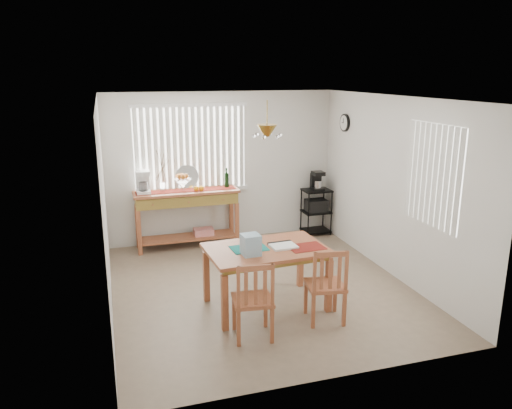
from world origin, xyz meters
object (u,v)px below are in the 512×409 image
object	(u,v)px
dining_table	(266,255)
chair_right	(326,285)
sideboard	(187,205)
cart_items	(317,181)
wire_cart	(316,207)
chair_left	(253,300)

from	to	relation	value
dining_table	chair_right	world-z (taller)	chair_right
sideboard	dining_table	xyz separation A→B (m)	(0.57, -2.55, -0.04)
cart_items	wire_cart	bearing A→B (deg)	-90.00
chair_right	sideboard	bearing A→B (deg)	109.74
dining_table	chair_left	distance (m)	0.85
sideboard	chair_right	size ratio (longest dim) A/B	1.85
chair_right	cart_items	bearing A→B (deg)	68.48
cart_items	dining_table	distance (m)	3.16
sideboard	wire_cart	bearing A→B (deg)	0.40
cart_items	chair_right	world-z (taller)	cart_items
sideboard	dining_table	world-z (taller)	sideboard
wire_cart	chair_right	xyz separation A→B (m)	(-1.25, -3.16, -0.04)
cart_items	dining_table	xyz separation A→B (m)	(-1.80, -2.57, -0.29)
wire_cart	chair_right	distance (m)	3.40
cart_items	chair_right	xyz separation A→B (m)	(-1.25, -3.17, -0.53)
sideboard	cart_items	distance (m)	2.39
cart_items	chair_left	size ratio (longest dim) A/B	0.37
wire_cart	dining_table	xyz separation A→B (m)	(-1.80, -2.56, 0.20)
dining_table	chair_right	size ratio (longest dim) A/B	1.62
cart_items	chair_left	xyz separation A→B (m)	(-2.19, -3.29, -0.53)
wire_cart	dining_table	size ratio (longest dim) A/B	0.55
wire_cart	chair_right	size ratio (longest dim) A/B	0.88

